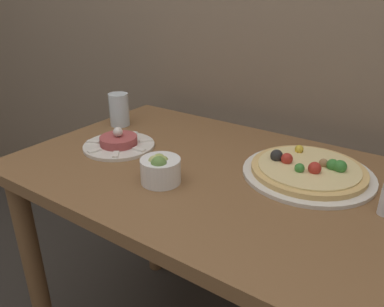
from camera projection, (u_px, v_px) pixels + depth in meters
name	position (u px, v px, depth m)	size (l,w,h in m)	color
dining_table	(206.00, 208.00, 1.08)	(1.05, 0.71, 0.79)	brown
pizza_plate	(308.00, 170.00, 0.98)	(0.34, 0.34, 0.06)	silver
tartare_plate	(119.00, 143.00, 1.15)	(0.22, 0.22, 0.07)	silver
small_bowl	(160.00, 169.00, 0.93)	(0.10, 0.10, 0.08)	white
drinking_glass	(119.00, 110.00, 1.32)	(0.07, 0.07, 0.11)	silver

